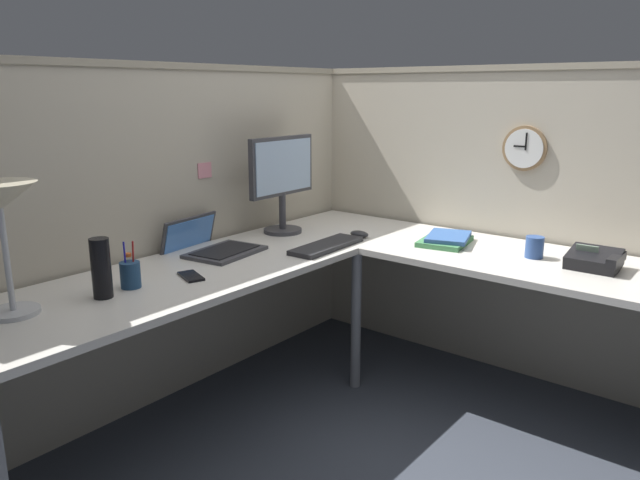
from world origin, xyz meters
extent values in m
plane|color=#383D47|center=(0.00, 0.00, 0.00)|extent=(6.80, 6.80, 0.00)
cube|color=#B7AD99|center=(-0.36, 0.87, 0.78)|extent=(2.57, 0.10, 1.55)
cube|color=gray|center=(-0.36, 0.87, 1.56)|extent=(2.57, 0.12, 0.03)
cube|color=#B7AD99|center=(0.87, -0.27, 0.78)|extent=(0.10, 2.37, 1.55)
cube|color=gray|center=(0.87, -0.27, 1.56)|extent=(0.12, 2.37, 0.03)
cube|color=beige|center=(-0.38, 0.47, 0.71)|extent=(2.35, 0.66, 0.03)
cube|color=beige|center=(0.47, -0.60, 0.71)|extent=(0.66, 1.49, 0.03)
cylinder|color=slate|center=(0.16, 0.16, 0.35)|extent=(0.05, 0.05, 0.70)
cylinder|color=#38383D|center=(0.16, 0.64, 0.74)|extent=(0.20, 0.20, 0.02)
cylinder|color=#38383D|center=(0.16, 0.64, 0.84)|extent=(0.04, 0.04, 0.20)
cube|color=#38383D|center=(0.16, 0.64, 1.08)|extent=(0.46, 0.04, 0.30)
cube|color=#99B2D1|center=(0.16, 0.62, 1.08)|extent=(0.42, 0.02, 0.26)
cube|color=#38383D|center=(-0.32, 0.56, 0.74)|extent=(0.37, 0.28, 0.02)
cube|color=black|center=(-0.32, 0.56, 0.75)|extent=(0.31, 0.22, 0.00)
cube|color=#38383D|center=(-0.35, 0.78, 0.77)|extent=(0.35, 0.11, 0.22)
cube|color=#4C84D8|center=(-0.35, 0.78, 0.77)|extent=(0.31, 0.09, 0.18)
cube|color=#232326|center=(0.05, 0.26, 0.74)|extent=(0.44, 0.16, 0.02)
ellipsoid|color=#232326|center=(0.32, 0.26, 0.75)|extent=(0.06, 0.10, 0.03)
cylinder|color=#B7BABF|center=(-1.29, 0.54, 0.74)|extent=(0.17, 0.17, 0.02)
cylinder|color=#B7BABF|center=(-1.29, 0.54, 0.93)|extent=(0.02, 0.02, 0.38)
cylinder|color=navy|center=(-0.88, 0.48, 0.78)|extent=(0.08, 0.08, 0.10)
cylinder|color=#1E1EB2|center=(-0.89, 0.49, 0.84)|extent=(0.01, 0.01, 0.13)
cylinder|color=#B21E1E|center=(-0.86, 0.47, 0.84)|extent=(0.01, 0.02, 0.13)
cylinder|color=#D8591E|center=(-0.87, 0.49, 0.85)|extent=(0.03, 0.03, 0.01)
cube|color=black|center=(-0.65, 0.40, 0.73)|extent=(0.11, 0.16, 0.01)
cylinder|color=black|center=(-1.00, 0.46, 0.84)|extent=(0.07, 0.07, 0.22)
cube|color=black|center=(0.48, -0.82, 0.77)|extent=(0.19, 0.20, 0.10)
cube|color=#8CA58C|center=(0.48, -0.79, 0.80)|extent=(0.01, 0.09, 0.04)
cube|color=black|center=(0.49, -0.91, 0.79)|extent=(0.19, 0.04, 0.04)
cube|color=#3F7F4C|center=(0.48, -0.14, 0.74)|extent=(0.31, 0.25, 0.02)
cube|color=#335999|center=(0.49, -0.15, 0.76)|extent=(0.31, 0.26, 0.02)
cylinder|color=#2D4C8C|center=(0.50, -0.57, 0.78)|extent=(0.08, 0.08, 0.10)
cylinder|color=olive|center=(0.82, -0.37, 1.18)|extent=(0.03, 0.22, 0.22)
cylinder|color=white|center=(0.80, -0.37, 1.18)|extent=(0.00, 0.19, 0.19)
cube|color=black|center=(0.80, -0.35, 1.19)|extent=(0.00, 0.06, 0.01)
cube|color=black|center=(0.80, -0.38, 1.22)|extent=(0.00, 0.01, 0.08)
cube|color=pink|center=(-0.20, 0.82, 1.08)|extent=(0.08, 0.00, 0.07)
camera|label=1|loc=(-2.13, -1.44, 1.46)|focal=33.84mm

